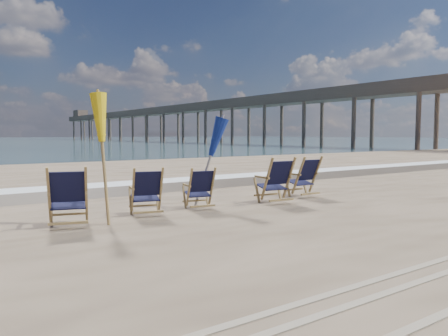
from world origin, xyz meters
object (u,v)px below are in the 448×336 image
object	(u,v)px
beach_chair_2	(212,188)
beach_chair_4	(316,176)
beach_chair_1	(161,191)
fishing_pier	(176,119)
beach_chair_3	(289,180)
beach_chair_0	(86,196)
umbrella_yellow	(103,124)
umbrella_blue	(207,139)

from	to	relation	value
beach_chair_2	beach_chair_4	distance (m)	3.19
beach_chair_1	fishing_pier	size ratio (longest dim) A/B	0.01
beach_chair_1	beach_chair_3	bearing A→B (deg)	-170.94
beach_chair_0	beach_chair_3	world-z (taller)	beach_chair_3
beach_chair_3	beach_chair_2	bearing A→B (deg)	-2.61
beach_chair_4	umbrella_yellow	size ratio (longest dim) A/B	0.46
beach_chair_0	beach_chair_4	bearing A→B (deg)	-159.34
beach_chair_0	beach_chair_1	bearing A→B (deg)	-153.57
beach_chair_3	beach_chair_4	bearing A→B (deg)	-154.79
beach_chair_1	umbrella_blue	distance (m)	1.71
beach_chair_0	beach_chair_3	bearing A→B (deg)	-163.39
umbrella_yellow	beach_chair_2	bearing A→B (deg)	4.95
umbrella_blue	beach_chair_4	bearing A→B (deg)	-5.32
beach_chair_0	beach_chair_4	world-z (taller)	beach_chair_0
umbrella_yellow	umbrella_blue	distance (m)	2.58
fishing_pier	umbrella_blue	bearing A→B (deg)	-118.09
beach_chair_3	umbrella_yellow	distance (m)	4.47
beach_chair_2	umbrella_yellow	world-z (taller)	umbrella_yellow
beach_chair_4	fishing_pier	size ratio (longest dim) A/B	0.01
beach_chair_4	beach_chair_2	bearing A→B (deg)	2.84
beach_chair_4	umbrella_yellow	world-z (taller)	umbrella_yellow
beach_chair_0	umbrella_blue	bearing A→B (deg)	-150.23
umbrella_yellow	umbrella_blue	xyz separation A→B (m)	(2.51, 0.55, -0.27)
beach_chair_0	fishing_pier	world-z (taller)	fishing_pier
beach_chair_0	umbrella_yellow	xyz separation A→B (m)	(0.35, 0.08, 1.23)
beach_chair_0	beach_chair_3	distance (m)	4.65
beach_chair_1	beach_chair_2	distance (m)	1.23
beach_chair_1	beach_chair_2	world-z (taller)	beach_chair_1
beach_chair_0	umbrella_yellow	bearing A→B (deg)	-149.80
beach_chair_2	beach_chair_3	bearing A→B (deg)	-177.95
beach_chair_3	beach_chair_4	xyz separation A→B (m)	(1.29, 0.40, -0.02)
beach_chair_1	umbrella_blue	size ratio (longest dim) A/B	0.48
beach_chair_3	umbrella_yellow	xyz separation A→B (m)	(-4.30, 0.14, 1.22)
beach_chair_3	beach_chair_0	bearing A→B (deg)	7.13
beach_chair_1	beach_chair_4	distance (m)	4.41
beach_chair_0	beach_chair_2	world-z (taller)	beach_chair_0
beach_chair_0	beach_chair_1	distance (m)	1.55
umbrella_yellow	umbrella_blue	world-z (taller)	umbrella_yellow
beach_chair_3	umbrella_yellow	size ratio (longest dim) A/B	0.47
beach_chair_4	umbrella_yellow	xyz separation A→B (m)	(-5.60, -0.26, 1.24)
umbrella_blue	fishing_pier	world-z (taller)	fishing_pier
beach_chair_0	beach_chair_4	size ratio (longest dim) A/B	1.02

